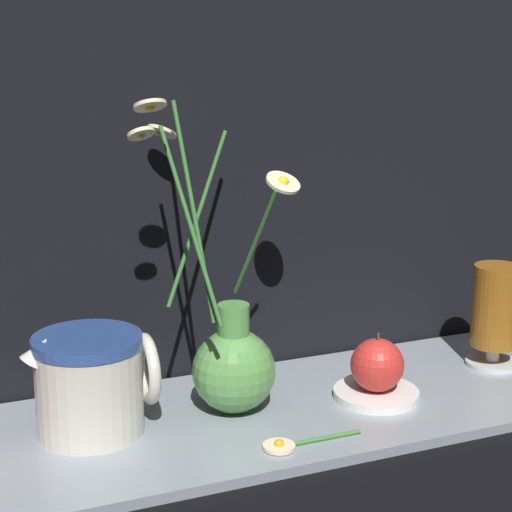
{
  "coord_description": "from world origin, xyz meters",
  "views": [
    {
      "loc": [
        -0.37,
        -0.88,
        0.45
      ],
      "look_at": [
        -0.01,
        0.0,
        0.21
      ],
      "focal_mm": 60.0,
      "sensor_mm": 36.0,
      "label": 1
    }
  ],
  "objects_px": {
    "vase_with_flowers": "(233,360)",
    "tea_glass": "(496,310)",
    "ceramic_pitcher": "(91,379)",
    "orange_fruit": "(377,365)"
  },
  "relations": [
    {
      "from": "vase_with_flowers",
      "to": "tea_glass",
      "type": "height_order",
      "value": "vase_with_flowers"
    },
    {
      "from": "ceramic_pitcher",
      "to": "orange_fruit",
      "type": "xyz_separation_m",
      "value": [
        0.35,
        -0.04,
        -0.02
      ]
    },
    {
      "from": "ceramic_pitcher",
      "to": "orange_fruit",
      "type": "relative_size",
      "value": 1.97
    },
    {
      "from": "tea_glass",
      "to": "ceramic_pitcher",
      "type": "bearing_deg",
      "value": 179.7
    },
    {
      "from": "orange_fruit",
      "to": "ceramic_pitcher",
      "type": "bearing_deg",
      "value": 173.53
    },
    {
      "from": "vase_with_flowers",
      "to": "tea_glass",
      "type": "xyz_separation_m",
      "value": [
        0.38,
        0.0,
        0.01
      ]
    },
    {
      "from": "ceramic_pitcher",
      "to": "tea_glass",
      "type": "distance_m",
      "value": 0.55
    },
    {
      "from": "ceramic_pitcher",
      "to": "vase_with_flowers",
      "type": "bearing_deg",
      "value": -1.77
    },
    {
      "from": "vase_with_flowers",
      "to": "orange_fruit",
      "type": "height_order",
      "value": "vase_with_flowers"
    },
    {
      "from": "ceramic_pitcher",
      "to": "orange_fruit",
      "type": "height_order",
      "value": "ceramic_pitcher"
    }
  ]
}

